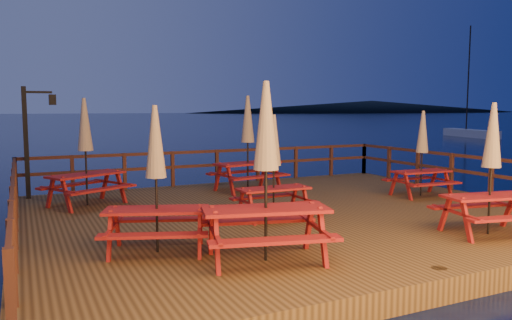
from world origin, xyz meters
The scene contains 14 objects.
ground centered at (0.00, 0.00, 0.00)m, with size 500.00×500.00×0.00m, color black.
deck centered at (0.00, 0.00, 0.20)m, with size 12.00×10.00×0.40m, color #432E15.
deck_piles centered at (0.00, 0.00, -0.30)m, with size 11.44×9.44×1.40m.
railing centered at (0.00, 1.78, 1.16)m, with size 11.80×9.75×1.10m.
lamp_post centered at (-5.39, 4.55, 2.20)m, with size 0.85×0.18×3.00m.
headland_right centered at (185.00, 230.00, 3.50)m, with size 230.40×86.40×7.00m, color black.
sailboat centered at (33.78, 24.60, 0.36)m, with size 2.97×7.40×10.86m.
picnic_table_0 centered at (2.42, -3.47, 1.72)m, with size 2.02×1.77×2.54m.
picnic_table_1 centered at (0.32, 3.15, 1.85)m, with size 2.17×1.88×2.78m.
picnic_table_2 centered at (-4.23, 2.86, 1.79)m, with size 2.37×2.23×2.67m.
picnic_table_3 centered at (4.28, 0.29, 1.62)m, with size 1.72×1.44×2.35m.
picnic_table_4 centered at (-0.70, -0.46, 1.59)m, with size 1.61×1.33×2.29m.
picnic_table_5 centered at (-2.22, -3.12, 1.88)m, with size 2.33×2.07×2.85m.
picnic_table_6 centered at (-3.67, -1.91, 1.69)m, with size 2.13×1.95×2.48m.
Camera 1 is at (-5.70, -10.07, 2.84)m, focal length 35.00 mm.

